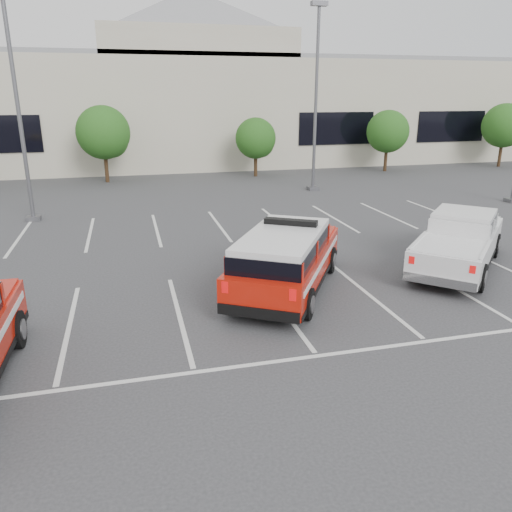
{
  "coord_description": "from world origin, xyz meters",
  "views": [
    {
      "loc": [
        -3.72,
        -11.9,
        5.45
      ],
      "look_at": [
        -0.33,
        1.24,
        1.05
      ],
      "focal_mm": 35.0,
      "sensor_mm": 36.0,
      "label": 1
    }
  ],
  "objects_px": {
    "tree_mid_left": "(105,134)",
    "fire_chief_suv": "(286,264)",
    "tree_far_right": "(505,127)",
    "tree_right": "(388,133)",
    "light_pole_mid": "(316,100)",
    "convention_building": "(170,104)",
    "light_pole_left": "(17,101)",
    "white_pickup": "(458,246)",
    "tree_mid_right": "(257,140)"
  },
  "relations": [
    {
      "from": "tree_mid_left",
      "to": "fire_chief_suv",
      "type": "distance_m",
      "value": 21.84
    },
    {
      "from": "tree_mid_left",
      "to": "tree_far_right",
      "type": "xyz_separation_m",
      "value": [
        30.0,
        0.0,
        0.0
      ]
    },
    {
      "from": "tree_right",
      "to": "tree_mid_left",
      "type": "bearing_deg",
      "value": 180.0
    },
    {
      "from": "fire_chief_suv",
      "to": "light_pole_mid",
      "type": "bearing_deg",
      "value": 98.14
    },
    {
      "from": "convention_building",
      "to": "light_pole_left",
      "type": "distance_m",
      "value": 21.49
    },
    {
      "from": "light_pole_mid",
      "to": "white_pickup",
      "type": "distance_m",
      "value": 15.12
    },
    {
      "from": "convention_building",
      "to": "fire_chief_suv",
      "type": "xyz_separation_m",
      "value": [
        0.32,
        -30.87,
        -3.89
      ]
    },
    {
      "from": "tree_mid_left",
      "to": "fire_chief_suv",
      "type": "relative_size",
      "value": 0.81
    },
    {
      "from": "light_pole_left",
      "to": "white_pickup",
      "type": "distance_m",
      "value": 18.5
    },
    {
      "from": "tree_mid_left",
      "to": "tree_right",
      "type": "xyz_separation_m",
      "value": [
        20.0,
        -0.0,
        -0.27
      ]
    },
    {
      "from": "tree_mid_left",
      "to": "tree_right",
      "type": "distance_m",
      "value": 20.0
    },
    {
      "from": "tree_mid_left",
      "to": "tree_mid_right",
      "type": "height_order",
      "value": "tree_mid_left"
    },
    {
      "from": "tree_right",
      "to": "light_pole_mid",
      "type": "distance_m",
      "value": 10.38
    },
    {
      "from": "light_pole_mid",
      "to": "fire_chief_suv",
      "type": "bearing_deg",
      "value": -113.43
    },
    {
      "from": "convention_building",
      "to": "tree_far_right",
      "type": "bearing_deg",
      "value": -21.51
    },
    {
      "from": "tree_mid_left",
      "to": "white_pickup",
      "type": "xyz_separation_m",
      "value": [
        11.52,
        -20.48,
        -2.32
      ]
    },
    {
      "from": "tree_far_right",
      "to": "light_pole_left",
      "type": "height_order",
      "value": "light_pole_left"
    },
    {
      "from": "convention_building",
      "to": "light_pole_mid",
      "type": "height_order",
      "value": "convention_building"
    },
    {
      "from": "tree_mid_left",
      "to": "tree_far_right",
      "type": "bearing_deg",
      "value": 0.0
    },
    {
      "from": "light_pole_mid",
      "to": "tree_far_right",
      "type": "bearing_deg",
      "value": 18.48
    },
    {
      "from": "light_pole_left",
      "to": "convention_building",
      "type": "bearing_deg",
      "value": 67.61
    },
    {
      "from": "tree_far_right",
      "to": "light_pole_left",
      "type": "xyz_separation_m",
      "value": [
        -33.09,
        -10.05,
        2.14
      ]
    },
    {
      "from": "tree_mid_left",
      "to": "fire_chief_suv",
      "type": "height_order",
      "value": "tree_mid_left"
    },
    {
      "from": "tree_mid_right",
      "to": "tree_right",
      "type": "distance_m",
      "value": 10.0
    },
    {
      "from": "tree_mid_left",
      "to": "tree_mid_right",
      "type": "distance_m",
      "value": 10.01
    },
    {
      "from": "tree_mid_left",
      "to": "tree_mid_right",
      "type": "relative_size",
      "value": 1.21
    },
    {
      "from": "tree_right",
      "to": "white_pickup",
      "type": "xyz_separation_m",
      "value": [
        -8.48,
        -20.48,
        -2.05
      ]
    },
    {
      "from": "fire_chief_suv",
      "to": "white_pickup",
      "type": "relative_size",
      "value": 1.07
    },
    {
      "from": "light_pole_left",
      "to": "fire_chief_suv",
      "type": "height_order",
      "value": "light_pole_left"
    },
    {
      "from": "tree_far_right",
      "to": "light_pole_left",
      "type": "relative_size",
      "value": 0.47
    },
    {
      "from": "light_pole_left",
      "to": "white_pickup",
      "type": "height_order",
      "value": "light_pole_left"
    },
    {
      "from": "tree_far_right",
      "to": "light_pole_mid",
      "type": "height_order",
      "value": "light_pole_mid"
    },
    {
      "from": "tree_mid_right",
      "to": "light_pole_left",
      "type": "distance_m",
      "value": 16.72
    },
    {
      "from": "convention_building",
      "to": "light_pole_left",
      "type": "height_order",
      "value": "convention_building"
    },
    {
      "from": "tree_mid_left",
      "to": "fire_chief_suv",
      "type": "bearing_deg",
      "value": -75.59
    },
    {
      "from": "tree_right",
      "to": "light_pole_mid",
      "type": "relative_size",
      "value": 0.43
    },
    {
      "from": "white_pickup",
      "to": "fire_chief_suv",
      "type": "bearing_deg",
      "value": -129.98
    },
    {
      "from": "tree_right",
      "to": "white_pickup",
      "type": "bearing_deg",
      "value": -112.5
    },
    {
      "from": "tree_mid_left",
      "to": "white_pickup",
      "type": "distance_m",
      "value": 23.61
    },
    {
      "from": "light_pole_mid",
      "to": "fire_chief_suv",
      "type": "height_order",
      "value": "light_pole_mid"
    },
    {
      "from": "light_pole_mid",
      "to": "white_pickup",
      "type": "height_order",
      "value": "light_pole_mid"
    },
    {
      "from": "tree_far_right",
      "to": "light_pole_left",
      "type": "distance_m",
      "value": 34.65
    },
    {
      "from": "convention_building",
      "to": "tree_mid_left",
      "type": "relative_size",
      "value": 12.38
    },
    {
      "from": "fire_chief_suv",
      "to": "tree_right",
      "type": "bearing_deg",
      "value": 86.84
    },
    {
      "from": "tree_mid_left",
      "to": "light_pole_left",
      "type": "relative_size",
      "value": 0.47
    },
    {
      "from": "tree_mid_right",
      "to": "tree_far_right",
      "type": "relative_size",
      "value": 0.82
    },
    {
      "from": "tree_mid_right",
      "to": "tree_far_right",
      "type": "xyz_separation_m",
      "value": [
        20.0,
        0.0,
        0.54
      ]
    },
    {
      "from": "tree_mid_right",
      "to": "tree_right",
      "type": "relative_size",
      "value": 0.9
    },
    {
      "from": "light_pole_left",
      "to": "light_pole_mid",
      "type": "distance_m",
      "value": 15.52
    },
    {
      "from": "tree_right",
      "to": "fire_chief_suv",
      "type": "xyz_separation_m",
      "value": [
        -14.59,
        -21.05,
        -1.95
      ]
    }
  ]
}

